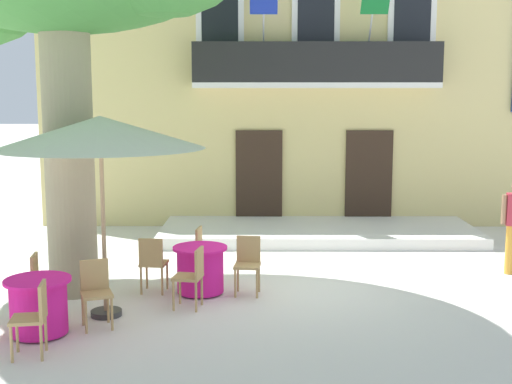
% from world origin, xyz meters
% --- Properties ---
extents(ground_plane, '(120.00, 120.00, 0.00)m').
position_xyz_m(ground_plane, '(0.00, 0.00, 0.00)').
color(ground_plane, silver).
extents(building_facade, '(13.00, 5.09, 7.50)m').
position_xyz_m(building_facade, '(0.60, 6.99, 3.75)').
color(building_facade, '#DBC67F').
rests_on(building_facade, ground).
extents(entrance_step_platform, '(6.86, 2.59, 0.25)m').
position_xyz_m(entrance_step_platform, '(0.60, 3.71, 0.12)').
color(entrance_step_platform, silver).
rests_on(entrance_step_platform, ground).
extents(cafe_table_near_tree, '(0.86, 0.86, 0.76)m').
position_xyz_m(cafe_table_near_tree, '(-1.62, -0.49, 0.39)').
color(cafe_table_near_tree, '#DB1984').
rests_on(cafe_table_near_tree, ground).
extents(cafe_chair_near_tree_0, '(0.44, 0.44, 0.91)m').
position_xyz_m(cafe_chair_near_tree_0, '(-0.87, -0.49, 0.53)').
color(cafe_chair_near_tree_0, tan).
rests_on(cafe_chair_near_tree_0, ground).
extents(cafe_chair_near_tree_1, '(0.45, 0.45, 0.91)m').
position_xyz_m(cafe_chair_near_tree_1, '(-1.61, 0.26, 0.53)').
color(cafe_chair_near_tree_1, tan).
rests_on(cafe_chair_near_tree_1, ground).
extents(cafe_chair_near_tree_2, '(0.44, 0.44, 0.91)m').
position_xyz_m(cafe_chair_near_tree_2, '(-2.38, -0.49, 0.53)').
color(cafe_chair_near_tree_2, tan).
rests_on(cafe_chair_near_tree_2, ground).
extents(cafe_chair_near_tree_3, '(0.46, 0.46, 0.91)m').
position_xyz_m(cafe_chair_near_tree_3, '(-1.67, -1.25, 0.53)').
color(cafe_chair_near_tree_3, tan).
rests_on(cafe_chair_near_tree_3, ground).
extents(cafe_table_middle, '(0.86, 0.86, 0.76)m').
position_xyz_m(cafe_table_middle, '(-3.58, -2.37, 0.39)').
color(cafe_table_middle, '#DB1984').
rests_on(cafe_table_middle, ground).
extents(cafe_chair_middle_0, '(0.46, 0.46, 0.91)m').
position_xyz_m(cafe_chair_middle_0, '(-3.39, -3.10, 0.53)').
color(cafe_chair_middle_0, tan).
rests_on(cafe_chair_middle_0, ground).
extents(cafe_chair_middle_1, '(0.52, 0.52, 0.91)m').
position_xyz_m(cafe_chair_middle_1, '(-2.91, -2.03, 0.53)').
color(cafe_chair_middle_1, tan).
rests_on(cafe_chair_middle_1, ground).
extents(cafe_chair_middle_2, '(0.45, 0.45, 0.91)m').
position_xyz_m(cafe_chair_middle_2, '(-3.76, -1.64, 0.53)').
color(cafe_chair_middle_2, tan).
rests_on(cafe_chair_middle_2, ground).
extents(cafe_umbrella, '(2.90, 2.90, 2.85)m').
position_xyz_m(cafe_umbrella, '(-2.88, -1.60, 2.61)').
color(cafe_umbrella, '#997A56').
rests_on(cafe_umbrella, ground).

